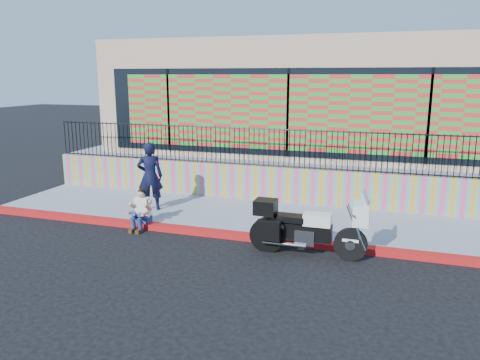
% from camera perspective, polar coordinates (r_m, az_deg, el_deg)
% --- Properties ---
extents(ground, '(90.00, 90.00, 0.00)m').
position_cam_1_polar(ground, '(11.79, 1.20, -7.30)').
color(ground, black).
rests_on(ground, ground).
extents(red_curb, '(16.00, 0.30, 0.15)m').
position_cam_1_polar(red_curb, '(11.76, 1.20, -6.96)').
color(red_curb, red).
rests_on(red_curb, ground).
extents(sidewalk, '(16.00, 3.00, 0.15)m').
position_cam_1_polar(sidewalk, '(13.27, 3.28, -4.68)').
color(sidewalk, '#8C91A8').
rests_on(sidewalk, ground).
extents(mural_wall, '(16.00, 0.20, 1.10)m').
position_cam_1_polar(mural_wall, '(14.60, 4.93, -0.55)').
color(mural_wall, '#FB4278').
rests_on(mural_wall, sidewalk).
extents(metal_fence, '(15.80, 0.04, 1.20)m').
position_cam_1_polar(metal_fence, '(14.39, 5.01, 3.92)').
color(metal_fence, black).
rests_on(metal_fence, mural_wall).
extents(elevated_platform, '(16.00, 10.00, 1.25)m').
position_cam_1_polar(elevated_platform, '(19.52, 8.37, 2.49)').
color(elevated_platform, '#8C91A8').
rests_on(elevated_platform, ground).
extents(storefront_building, '(14.00, 8.06, 4.00)m').
position_cam_1_polar(storefront_building, '(19.03, 8.51, 10.18)').
color(storefront_building, tan).
rests_on(storefront_building, elevated_platform).
extents(police_motorcycle, '(2.63, 0.87, 1.64)m').
position_cam_1_polar(police_motorcycle, '(10.72, 8.06, -5.60)').
color(police_motorcycle, black).
rests_on(police_motorcycle, ground).
extents(police_officer, '(0.86, 0.73, 2.00)m').
position_cam_1_polar(police_officer, '(13.86, -10.91, 0.46)').
color(police_officer, black).
rests_on(police_officer, sidewalk).
extents(seated_man, '(0.54, 0.71, 1.06)m').
position_cam_1_polar(seated_man, '(12.69, -12.10, -4.00)').
color(seated_man, navy).
rests_on(seated_man, ground).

